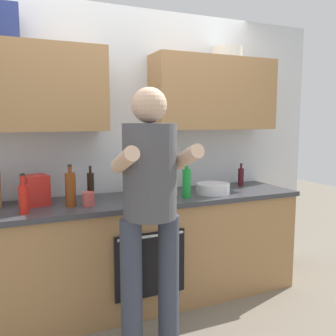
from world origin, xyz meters
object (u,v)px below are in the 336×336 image
Objects in this scene: bottle_hotsauce at (24,198)px; grocery_bag_rice at (160,185)px; cup_tea at (129,193)px; bottle_soda at (187,183)px; grocery_bag_crisps at (35,190)px; bottle_syrup at (137,183)px; bottle_vinegar at (70,189)px; bottle_soy at (91,187)px; bottle_wine at (241,176)px; mixing_bowl at (213,188)px; cup_ceramic at (88,199)px; person_standing at (150,200)px.

grocery_bag_rice is at bearing 10.48° from bottle_hotsauce.
grocery_bag_rice reaches higher than cup_tea.
bottle_soda is at bearing -15.85° from cup_tea.
grocery_bag_rice is at bearing -2.44° from grocery_bag_crisps.
grocery_bag_rice is at bearing -50.96° from bottle_syrup.
bottle_syrup is at bearing 56.28° from cup_tea.
bottle_soy is at bearing 26.89° from bottle_vinegar.
bottle_wine is at bearing 7.29° from grocery_bag_rice.
grocery_bag_crisps is (-0.40, 0.07, -0.01)m from bottle_soy.
grocery_bag_rice is at bearing -172.71° from bottle_wine.
cup_tea is at bearing 164.15° from bottle_soda.
cup_tea is 0.71m from grocery_bag_crisps.
bottle_hotsauce is 1.54m from mixing_bowl.
bottle_hotsauce reaches higher than cup_tea.
bottle_soda is 1.45× the size of bottle_syrup.
bottle_vinegar is at bearing -173.68° from cup_tea.
cup_tea is at bearing 10.33° from bottle_hotsauce.
grocery_bag_rice is (-0.90, -0.12, 0.00)m from bottle_wine.
bottle_vinegar is 1.37× the size of grocery_bag_crisps.
grocery_bag_crisps is at bearing 152.01° from cup_ceramic.
mixing_bowl is (1.09, 0.03, -0.01)m from cup_ceramic.
bottle_soda is 0.80m from cup_ceramic.
grocery_bag_rice is (0.60, 0.02, -0.03)m from bottle_soy.
bottle_soy is 0.97× the size of mixing_bowl.
bottle_hotsauce is 0.53m from bottle_soy.
grocery_bag_rice is 1.11× the size of grocery_bag_crisps.
bottle_hotsauce is at bearing -160.24° from bottle_soy.
bottle_soda is 1.21× the size of grocery_bag_rice.
grocery_bag_rice is (0.77, 0.11, -0.04)m from bottle_vinegar.
cup_ceramic is at bearing 177.11° from bottle_soda.
bottle_hotsauce is 0.90× the size of bottle_soda.
bottle_soda is at bearing 44.94° from person_standing.
person_standing is 5.63× the size of bottle_soda.
bottle_hotsauce is 2.72× the size of cup_tea.
grocery_bag_crisps is (-1.44, 0.16, 0.07)m from mixing_bowl.
bottle_soy is at bearing 19.76° from bottle_hotsauce.
cup_ceramic is (-0.50, -0.32, -0.04)m from bottle_syrup.
grocery_bag_crisps is at bearing -177.80° from bottle_wine.
bottle_wine is at bearing 27.27° from mixing_bowl.
bottle_hotsauce is 1.10× the size of grocery_bag_rice.
bottle_wine reaches higher than mixing_bowl.
grocery_bag_rice is at bearing 2.33° from bottle_soy.
person_standing is 0.66m from cup_tea.
bottle_vinegar is at bearing -172.33° from bottle_wine.
bottle_soy reaches higher than cup_ceramic.
bottle_wine reaches higher than cup_tea.
mixing_bowl is (1.54, 0.08, -0.06)m from bottle_hotsauce.
bottle_soy is (0.49, 0.18, 0.01)m from bottle_hotsauce.
bottle_hotsauce is 0.98× the size of bottle_soy.
bottle_soy is (0.17, 0.08, -0.01)m from bottle_vinegar.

